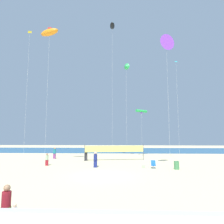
{
  "coord_description": "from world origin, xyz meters",
  "views": [
    {
      "loc": [
        1.7,
        -19.23,
        3.68
      ],
      "look_at": [
        0.35,
        11.42,
        7.31
      ],
      "focal_mm": 32.31,
      "sensor_mm": 36.0,
      "label": 1
    }
  ],
  "objects_px": {
    "mother_figure": "(6,203)",
    "kite_green_tube": "(141,111)",
    "beachgoer_navy_shirt": "(95,159)",
    "trash_barrel": "(177,165)",
    "beachgoer_sage_shirt": "(47,159)",
    "beach_handbag": "(144,167)",
    "kite_yellow_diamond": "(29,38)",
    "kite_cyan_diamond": "(176,65)",
    "beachgoer_charcoal_shirt": "(86,154)",
    "folding_beach_chair": "(153,164)",
    "toddler_figure": "(14,214)",
    "kite_violet_delta": "(166,43)",
    "beachgoer_teal_shirt": "(55,153)",
    "volleyball_net": "(115,149)",
    "kite_orange_inflatable": "(49,32)",
    "kite_green_delta": "(126,66)",
    "kite_black_inflatable": "(112,26)"
  },
  "relations": [
    {
      "from": "trash_barrel",
      "to": "volleyball_net",
      "type": "relative_size",
      "value": 0.1
    },
    {
      "from": "beachgoer_navy_shirt",
      "to": "kite_black_inflatable",
      "type": "relative_size",
      "value": 0.09
    },
    {
      "from": "kite_orange_inflatable",
      "to": "folding_beach_chair",
      "type": "bearing_deg",
      "value": -1.61
    },
    {
      "from": "beachgoer_charcoal_shirt",
      "to": "kite_green_tube",
      "type": "relative_size",
      "value": 0.21
    },
    {
      "from": "beachgoer_sage_shirt",
      "to": "kite_black_inflatable",
      "type": "bearing_deg",
      "value": 126.77
    },
    {
      "from": "mother_figure",
      "to": "beachgoer_sage_shirt",
      "type": "distance_m",
      "value": 17.25
    },
    {
      "from": "beachgoer_sage_shirt",
      "to": "beach_handbag",
      "type": "xyz_separation_m",
      "value": [
        11.85,
        -1.4,
        -0.67
      ]
    },
    {
      "from": "beachgoer_charcoal_shirt",
      "to": "beachgoer_teal_shirt",
      "type": "relative_size",
      "value": 0.98
    },
    {
      "from": "beachgoer_navy_shirt",
      "to": "trash_barrel",
      "type": "height_order",
      "value": "beachgoer_navy_shirt"
    },
    {
      "from": "beach_handbag",
      "to": "kite_violet_delta",
      "type": "distance_m",
      "value": 14.12
    },
    {
      "from": "beachgoer_teal_shirt",
      "to": "kite_cyan_diamond",
      "type": "bearing_deg",
      "value": 33.6
    },
    {
      "from": "beachgoer_navy_shirt",
      "to": "beach_handbag",
      "type": "height_order",
      "value": "beachgoer_navy_shirt"
    },
    {
      "from": "volleyball_net",
      "to": "kite_green_tube",
      "type": "height_order",
      "value": "kite_green_tube"
    },
    {
      "from": "trash_barrel",
      "to": "beach_handbag",
      "type": "distance_m",
      "value": 3.63
    },
    {
      "from": "folding_beach_chair",
      "to": "kite_violet_delta",
      "type": "height_order",
      "value": "kite_violet_delta"
    },
    {
      "from": "folding_beach_chair",
      "to": "kite_green_tube",
      "type": "relative_size",
      "value": 0.11
    },
    {
      "from": "beachgoer_sage_shirt",
      "to": "kite_orange_inflatable",
      "type": "relative_size",
      "value": 0.09
    },
    {
      "from": "beachgoer_charcoal_shirt",
      "to": "kite_green_tube",
      "type": "bearing_deg",
      "value": 161.93
    },
    {
      "from": "trash_barrel",
      "to": "kite_violet_delta",
      "type": "distance_m",
      "value": 13.53
    },
    {
      "from": "volleyball_net",
      "to": "kite_yellow_diamond",
      "type": "height_order",
      "value": "kite_yellow_diamond"
    },
    {
      "from": "beachgoer_teal_shirt",
      "to": "beach_handbag",
      "type": "xyz_separation_m",
      "value": [
        13.41,
        -8.96,
        -0.82
      ]
    },
    {
      "from": "beachgoer_teal_shirt",
      "to": "volleyball_net",
      "type": "xyz_separation_m",
      "value": [
        9.84,
        -2.07,
        0.68
      ]
    },
    {
      "from": "beachgoer_charcoal_shirt",
      "to": "kite_violet_delta",
      "type": "height_order",
      "value": "kite_violet_delta"
    },
    {
      "from": "toddler_figure",
      "to": "kite_green_delta",
      "type": "distance_m",
      "value": 27.75
    },
    {
      "from": "kite_cyan_diamond",
      "to": "kite_orange_inflatable",
      "type": "bearing_deg",
      "value": -163.84
    },
    {
      "from": "kite_yellow_diamond",
      "to": "kite_green_tube",
      "type": "distance_m",
      "value": 21.11
    },
    {
      "from": "mother_figure",
      "to": "kite_green_tube",
      "type": "xyz_separation_m",
      "value": [
        8.48,
        27.32,
        7.19
      ]
    },
    {
      "from": "toddler_figure",
      "to": "kite_black_inflatable",
      "type": "xyz_separation_m",
      "value": [
        3.12,
        21.44,
        20.46
      ]
    },
    {
      "from": "toddler_figure",
      "to": "beach_handbag",
      "type": "height_order",
      "value": "toddler_figure"
    },
    {
      "from": "kite_cyan_diamond",
      "to": "trash_barrel",
      "type": "bearing_deg",
      "value": -109.12
    },
    {
      "from": "toddler_figure",
      "to": "kite_green_delta",
      "type": "xyz_separation_m",
      "value": [
        5.29,
        23.13,
        14.39
      ]
    },
    {
      "from": "volleyball_net",
      "to": "beach_handbag",
      "type": "xyz_separation_m",
      "value": [
        3.58,
        -6.89,
        -1.51
      ]
    },
    {
      "from": "kite_yellow_diamond",
      "to": "beachgoer_teal_shirt",
      "type": "bearing_deg",
      "value": 78.21
    },
    {
      "from": "beachgoer_teal_shirt",
      "to": "beachgoer_charcoal_shirt",
      "type": "bearing_deg",
      "value": 21.28
    },
    {
      "from": "beachgoer_navy_shirt",
      "to": "beach_handbag",
      "type": "relative_size",
      "value": 5.38
    },
    {
      "from": "kite_yellow_diamond",
      "to": "beach_handbag",
      "type": "bearing_deg",
      "value": -5.93
    },
    {
      "from": "beachgoer_teal_shirt",
      "to": "beachgoer_navy_shirt",
      "type": "height_order",
      "value": "beachgoer_navy_shirt"
    },
    {
      "from": "kite_green_tube",
      "to": "kite_cyan_diamond",
      "type": "relative_size",
      "value": 0.56
    },
    {
      "from": "kite_yellow_diamond",
      "to": "beachgoer_charcoal_shirt",
      "type": "bearing_deg",
      "value": 34.92
    },
    {
      "from": "toddler_figure",
      "to": "beachgoer_sage_shirt",
      "type": "relative_size",
      "value": 0.59
    },
    {
      "from": "toddler_figure",
      "to": "beachgoer_navy_shirt",
      "type": "relative_size",
      "value": 0.49
    },
    {
      "from": "kite_violet_delta",
      "to": "folding_beach_chair",
      "type": "bearing_deg",
      "value": 118.61
    },
    {
      "from": "beachgoer_navy_shirt",
      "to": "kite_black_inflatable",
      "type": "height_order",
      "value": "kite_black_inflatable"
    },
    {
      "from": "beachgoer_charcoal_shirt",
      "to": "kite_yellow_diamond",
      "type": "xyz_separation_m",
      "value": [
        -7.13,
        -4.98,
        15.98
      ]
    },
    {
      "from": "toddler_figure",
      "to": "kite_cyan_diamond",
      "type": "relative_size",
      "value": 0.06
    },
    {
      "from": "kite_green_tube",
      "to": "toddler_figure",
      "type": "bearing_deg",
      "value": -106.45
    },
    {
      "from": "trash_barrel",
      "to": "beach_handbag",
      "type": "xyz_separation_m",
      "value": [
        -3.53,
        0.78,
        -0.3
      ]
    },
    {
      "from": "mother_figure",
      "to": "kite_yellow_diamond",
      "type": "bearing_deg",
      "value": 138.52
    },
    {
      "from": "toddler_figure",
      "to": "kite_green_tube",
      "type": "height_order",
      "value": "kite_green_tube"
    },
    {
      "from": "kite_violet_delta",
      "to": "kite_green_delta",
      "type": "relative_size",
      "value": 0.95
    }
  ]
}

